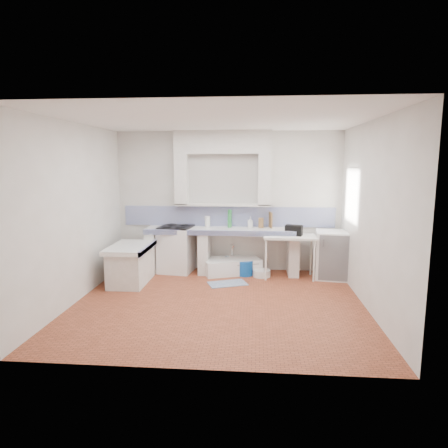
# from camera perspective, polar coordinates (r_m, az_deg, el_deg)

# --- Properties ---
(floor) EXTENTS (4.50, 4.50, 0.00)m
(floor) POSITION_cam_1_polar(r_m,az_deg,el_deg) (6.23, -0.79, -11.51)
(floor) COLOR #98472C
(floor) RESTS_ON ground
(ceiling) EXTENTS (4.50, 4.50, 0.00)m
(ceiling) POSITION_cam_1_polar(r_m,az_deg,el_deg) (5.86, -0.85, 15.06)
(ceiling) COLOR silver
(ceiling) RESTS_ON ground
(wall_back) EXTENTS (4.50, 0.00, 4.50)m
(wall_back) POSITION_cam_1_polar(r_m,az_deg,el_deg) (7.86, 0.61, 3.30)
(wall_back) COLOR silver
(wall_back) RESTS_ON ground
(wall_front) EXTENTS (4.50, 0.00, 4.50)m
(wall_front) POSITION_cam_1_polar(r_m,az_deg,el_deg) (3.92, -3.67, -2.51)
(wall_front) COLOR silver
(wall_front) RESTS_ON ground
(wall_left) EXTENTS (0.00, 4.50, 4.50)m
(wall_left) POSITION_cam_1_polar(r_m,az_deg,el_deg) (6.50, -20.98, 1.50)
(wall_left) COLOR silver
(wall_left) RESTS_ON ground
(wall_right) EXTENTS (0.00, 4.50, 4.50)m
(wall_right) POSITION_cam_1_polar(r_m,az_deg,el_deg) (6.09, 20.76, 1.04)
(wall_right) COLOR silver
(wall_right) RESTS_ON ground
(alcove_mass) EXTENTS (1.90, 0.25, 0.45)m
(alcove_mass) POSITION_cam_1_polar(r_m,az_deg,el_deg) (7.72, -0.20, 11.93)
(alcove_mass) COLOR silver
(alcove_mass) RESTS_ON ground
(window_frame) EXTENTS (0.35, 0.86, 1.06)m
(window_frame) POSITION_cam_1_polar(r_m,az_deg,el_deg) (7.27, 19.61, 3.89)
(window_frame) COLOR #3B2313
(window_frame) RESTS_ON ground
(lace_valance) EXTENTS (0.01, 0.84, 0.24)m
(lace_valance) POSITION_cam_1_polar(r_m,az_deg,el_deg) (7.21, 18.65, 6.93)
(lace_valance) COLOR white
(lace_valance) RESTS_ON ground
(counter_slab) EXTENTS (3.00, 0.60, 0.08)m
(counter_slab) POSITION_cam_1_polar(r_m,az_deg,el_deg) (7.65, -0.31, -0.95)
(counter_slab) COLOR white
(counter_slab) RESTS_ON ground
(counter_lip) EXTENTS (3.00, 0.04, 0.10)m
(counter_lip) POSITION_cam_1_polar(r_m,az_deg,el_deg) (7.37, -0.50, -1.32)
(counter_lip) COLOR navy
(counter_lip) RESTS_ON ground
(counter_pier_left) EXTENTS (0.20, 0.55, 0.82)m
(counter_pier_left) POSITION_cam_1_polar(r_m,az_deg,el_deg) (7.98, -10.39, -3.97)
(counter_pier_left) COLOR silver
(counter_pier_left) RESTS_ON ground
(counter_pier_mid) EXTENTS (0.20, 0.55, 0.82)m
(counter_pier_mid) POSITION_cam_1_polar(r_m,az_deg,el_deg) (7.78, -2.88, -4.18)
(counter_pier_mid) COLOR silver
(counter_pier_mid) RESTS_ON ground
(counter_pier_right) EXTENTS (0.20, 0.55, 0.82)m
(counter_pier_right) POSITION_cam_1_polar(r_m,az_deg,el_deg) (7.74, 10.10, -4.36)
(counter_pier_right) COLOR silver
(counter_pier_right) RESTS_ON ground
(peninsula_top) EXTENTS (0.70, 1.10, 0.08)m
(peninsula_top) POSITION_cam_1_polar(r_m,az_deg,el_deg) (7.24, -13.63, -3.39)
(peninsula_top) COLOR white
(peninsula_top) RESTS_ON ground
(peninsula_base) EXTENTS (0.60, 1.00, 0.62)m
(peninsula_base) POSITION_cam_1_polar(r_m,az_deg,el_deg) (7.32, -13.53, -6.07)
(peninsula_base) COLOR silver
(peninsula_base) RESTS_ON ground
(peninsula_lip) EXTENTS (0.04, 1.10, 0.10)m
(peninsula_lip) POSITION_cam_1_polar(r_m,az_deg,el_deg) (7.14, -11.11, -3.47)
(peninsula_lip) COLOR navy
(peninsula_lip) RESTS_ON ground
(backsplash) EXTENTS (4.27, 0.03, 0.40)m
(backsplash) POSITION_cam_1_polar(r_m,az_deg,el_deg) (7.88, 0.60, 1.12)
(backsplash) COLOR navy
(backsplash) RESTS_ON ground
(stove) EXTENTS (0.71, 0.70, 0.90)m
(stove) POSITION_cam_1_polar(r_m,az_deg,el_deg) (7.88, -7.00, -3.76)
(stove) COLOR white
(stove) RESTS_ON ground
(sink) EXTENTS (1.24, 0.95, 0.26)m
(sink) POSITION_cam_1_polar(r_m,az_deg,el_deg) (7.80, 1.11, -6.24)
(sink) COLOR white
(sink) RESTS_ON ground
(side_table) EXTENTS (0.99, 0.56, 0.04)m
(side_table) POSITION_cam_1_polar(r_m,az_deg,el_deg) (7.52, 9.53, -4.75)
(side_table) COLOR white
(side_table) RESTS_ON ground
(fridge) EXTENTS (0.66, 0.66, 0.90)m
(fridge) POSITION_cam_1_polar(r_m,az_deg,el_deg) (7.67, 15.49, -4.36)
(fridge) COLOR white
(fridge) RESTS_ON ground
(bucket_red) EXTENTS (0.37, 0.37, 0.29)m
(bucket_red) POSITION_cam_1_polar(r_m,az_deg,el_deg) (7.70, -1.50, -6.32)
(bucket_red) COLOR #D1264A
(bucket_red) RESTS_ON ground
(bucket_orange) EXTENTS (0.34, 0.34, 0.29)m
(bucket_orange) POSITION_cam_1_polar(r_m,az_deg,el_deg) (7.74, 1.47, -6.26)
(bucket_orange) COLOR #DC4A29
(bucket_orange) RESTS_ON ground
(bucket_blue) EXTENTS (0.35, 0.35, 0.29)m
(bucket_blue) POSITION_cam_1_polar(r_m,az_deg,el_deg) (7.65, 3.09, -6.44)
(bucket_blue) COLOR #1050A9
(bucket_blue) RESTS_ON ground
(basin_white) EXTENTS (0.42, 0.42, 0.13)m
(basin_white) POSITION_cam_1_polar(r_m,az_deg,el_deg) (7.60, 5.55, -7.20)
(basin_white) COLOR white
(basin_white) RESTS_ON ground
(water_bottle_a) EXTENTS (0.11, 0.11, 0.31)m
(water_bottle_a) POSITION_cam_1_polar(r_m,az_deg,el_deg) (7.94, 0.43, -5.79)
(water_bottle_a) COLOR silver
(water_bottle_a) RESTS_ON ground
(water_bottle_b) EXTENTS (0.09, 0.09, 0.28)m
(water_bottle_b) POSITION_cam_1_polar(r_m,az_deg,el_deg) (7.92, 2.57, -5.92)
(water_bottle_b) COLOR silver
(water_bottle_b) RESTS_ON ground
(black_bag) EXTENTS (0.35, 0.26, 0.20)m
(black_bag) POSITION_cam_1_polar(r_m,az_deg,el_deg) (7.45, 10.21, -0.91)
(black_bag) COLOR black
(black_bag) RESTS_ON side_table
(green_bottle_a) EXTENTS (0.07, 0.07, 0.29)m
(green_bottle_a) POSITION_cam_1_polar(r_m,az_deg,el_deg) (7.71, 0.77, 0.53)
(green_bottle_a) COLOR #287E3A
(green_bottle_a) RESTS_ON counter_slab
(green_bottle_b) EXTENTS (0.09, 0.09, 0.36)m
(green_bottle_b) POSITION_cam_1_polar(r_m,az_deg,el_deg) (7.75, 0.85, 0.82)
(green_bottle_b) COLOR #287E3A
(green_bottle_b) RESTS_ON counter_slab
(knife_block) EXTENTS (0.10, 0.08, 0.20)m
(knife_block) POSITION_cam_1_polar(r_m,az_deg,el_deg) (7.73, 5.46, 0.16)
(knife_block) COLOR brown
(knife_block) RESTS_ON counter_slab
(cutting_board) EXTENTS (0.07, 0.23, 0.31)m
(cutting_board) POSITION_cam_1_polar(r_m,az_deg,el_deg) (7.74, 6.85, 0.58)
(cutting_board) COLOR brown
(cutting_board) RESTS_ON counter_slab
(paper_towel) EXTENTS (0.12, 0.12, 0.22)m
(paper_towel) POSITION_cam_1_polar(r_m,az_deg,el_deg) (7.80, -2.44, 0.35)
(paper_towel) COLOR white
(paper_towel) RESTS_ON counter_slab
(soap_bottle) EXTENTS (0.10, 0.10, 0.22)m
(soap_bottle) POSITION_cam_1_polar(r_m,az_deg,el_deg) (7.74, 3.88, 0.26)
(soap_bottle) COLOR white
(soap_bottle) RESTS_ON counter_slab
(rug) EXTENTS (0.78, 0.61, 0.01)m
(rug) POSITION_cam_1_polar(r_m,az_deg,el_deg) (7.14, 0.52, -8.73)
(rug) COLOR #38538A
(rug) RESTS_ON ground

